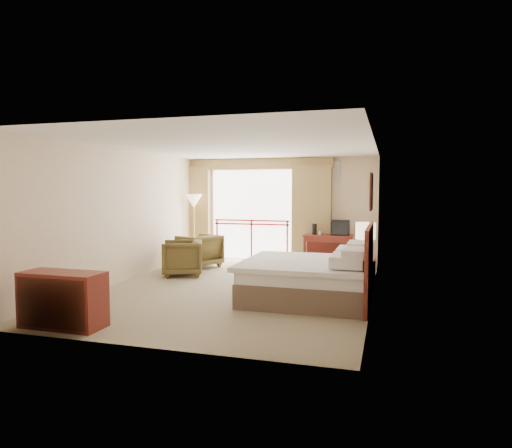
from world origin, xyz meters
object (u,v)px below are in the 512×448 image
(bed, at_px, (311,278))
(side_table, at_px, (182,253))
(floor_lamp, at_px, (194,203))
(armchair_near, at_px, (182,275))
(nightstand, at_px, (365,274))
(desk, at_px, (328,241))
(wastebasket, at_px, (308,262))
(armchair_far, at_px, (199,267))
(table_lamp, at_px, (366,232))
(dresser, at_px, (63,300))
(tv, at_px, (341,228))

(bed, bearing_deg, side_table, 148.50)
(side_table, relative_size, floor_lamp, 0.32)
(armchair_near, bearing_deg, nightstand, 64.67)
(nightstand, xyz_separation_m, desk, (-1.01, 2.44, 0.32))
(nightstand, height_order, desk, desk)
(wastebasket, height_order, armchair_far, armchair_far)
(floor_lamp, bearing_deg, nightstand, -27.13)
(table_lamp, relative_size, armchair_far, 0.76)
(armchair_near, distance_m, dresser, 3.92)
(tv, distance_m, floor_lamp, 3.91)
(tv, xyz_separation_m, dresser, (-3.13, -6.07, -0.57))
(desk, distance_m, dresser, 6.76)
(nightstand, relative_size, armchair_near, 0.66)
(armchair_far, relative_size, armchair_near, 1.03)
(desk, distance_m, tv, 0.47)
(bed, distance_m, armchair_near, 3.40)
(bed, height_order, armchair_near, bed)
(nightstand, relative_size, wastebasket, 1.81)
(wastebasket, relative_size, side_table, 0.56)
(armchair_near, xyz_separation_m, side_table, (-0.32, 0.67, 0.38))
(table_lamp, distance_m, desk, 2.64)
(side_table, bearing_deg, dresser, -85.14)
(wastebasket, bearing_deg, nightstand, -53.22)
(table_lamp, bearing_deg, tv, 106.96)
(wastebasket, bearing_deg, bed, -79.39)
(desk, relative_size, wastebasket, 3.78)
(wastebasket, xyz_separation_m, armchair_far, (-2.56, -0.60, -0.15))
(desk, bearing_deg, wastebasket, -131.09)
(armchair_near, bearing_deg, floor_lamp, 175.02)
(table_lamp, distance_m, floor_lamp, 5.14)
(nightstand, distance_m, tv, 2.57)
(side_table, bearing_deg, armchair_far, 59.25)
(desk, bearing_deg, dresser, -118.25)
(bed, bearing_deg, dresser, -140.23)
(desk, height_order, floor_lamp, floor_lamp)
(table_lamp, height_order, wastebasket, table_lamp)
(desk, bearing_deg, tv, -14.26)
(bed, bearing_deg, desk, 92.67)
(table_lamp, relative_size, floor_lamp, 0.38)
(desk, xyz_separation_m, tv, (0.30, -0.06, 0.35))
(tv, distance_m, dresser, 6.86)
(bed, distance_m, wastebasket, 3.16)
(nightstand, relative_size, desk, 0.48)
(bed, xyz_separation_m, armchair_far, (-3.14, 2.49, -0.38))
(armchair_far, bearing_deg, tv, 132.53)
(wastebasket, relative_size, armchair_near, 0.36)
(nightstand, height_order, tv, tv)
(wastebasket, bearing_deg, tv, 33.80)
(dresser, bearing_deg, bed, 43.11)
(table_lamp, bearing_deg, side_table, 168.89)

